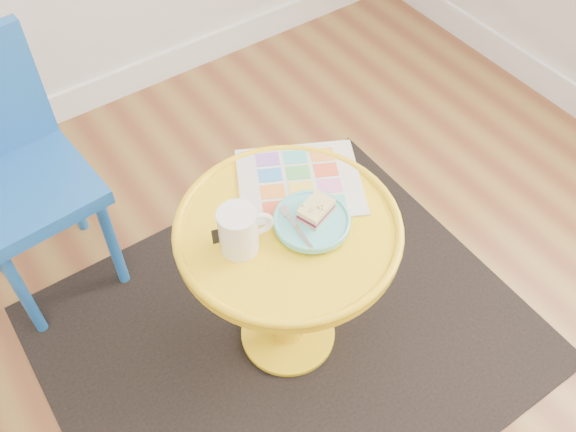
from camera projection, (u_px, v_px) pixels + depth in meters
rug at (288, 334)px, 1.86m from camera, size 1.31×1.11×0.01m
side_table at (288, 263)px, 1.58m from camera, size 0.53×0.53×0.50m
chair at (10, 164)px, 1.69m from camera, size 0.36×0.36×0.77m
newspaper at (300, 181)px, 1.56m from camera, size 0.38×0.36×0.01m
mug at (239, 230)px, 1.39m from camera, size 0.12×0.09×0.11m
plate at (312, 221)px, 1.46m from camera, size 0.18×0.18×0.02m
cake_slice at (316, 210)px, 1.45m from camera, size 0.09×0.08×0.04m
fork at (295, 226)px, 1.44m from camera, size 0.03×0.14×0.00m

